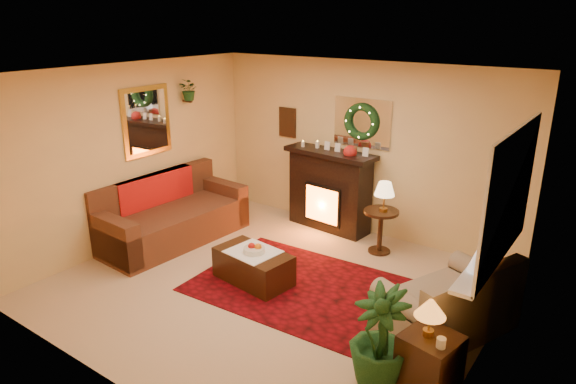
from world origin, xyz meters
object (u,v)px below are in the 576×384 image
Objects in this scene: sofa at (173,213)px; loveseat at (447,295)px; coffee_table at (253,266)px; fireplace at (330,195)px; side_table_round at (380,231)px; end_table_square at (429,364)px.

loveseat is (4.10, 0.07, -0.01)m from sofa.
fireplace is at bearing 100.95° from coffee_table.
side_table_round is at bearing 68.86° from coffee_table.
end_table_square reaches higher than coffee_table.
sofa reaches higher than coffee_table.
fireplace is 2.32× the size of end_table_square.
sofa is at bearing 167.81° from end_table_square.
side_table_round is 0.65× the size of coffee_table.
sofa is 4.10m from loveseat.
coffee_table is at bearing -118.26° from side_table_round.
side_table_round is at bearing 124.56° from end_table_square.
fireplace is 3.81m from end_table_square.
side_table_round reaches higher than end_table_square.
sofa is at bearing 177.79° from coffee_table.
coffee_table is at bearing -81.23° from fireplace.
loveseat is 1.95m from side_table_round.
end_table_square is (2.67, -2.70, -0.28)m from fireplace.
loveseat reaches higher than coffee_table.
sofa is 1.73× the size of fireplace.
fireplace is (1.63, 1.77, 0.12)m from sofa.
fireplace reaches higher than sofa.
fireplace is at bearing 167.49° from loveseat.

